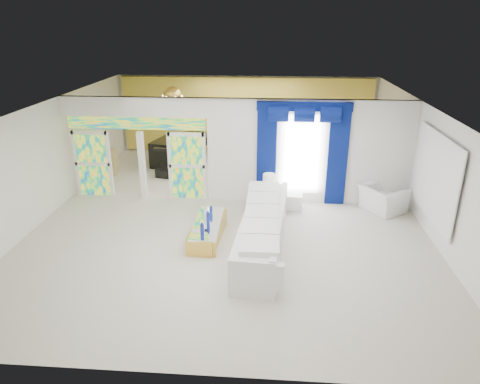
# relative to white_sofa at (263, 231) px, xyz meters

# --- Properties ---
(floor) EXTENTS (12.00, 12.00, 0.00)m
(floor) POSITION_rel_white_sofa_xyz_m (-0.89, 1.88, -0.41)
(floor) COLOR #B7AF9E
(floor) RESTS_ON ground
(dividing_wall) EXTENTS (5.70, 0.18, 3.00)m
(dividing_wall) POSITION_rel_white_sofa_xyz_m (1.26, 2.88, 1.09)
(dividing_wall) COLOR white
(dividing_wall) RESTS_ON ground
(dividing_header) EXTENTS (4.30, 0.18, 0.55)m
(dividing_header) POSITION_rel_white_sofa_xyz_m (-3.74, 2.88, 2.32)
(dividing_header) COLOR white
(dividing_header) RESTS_ON dividing_wall
(stained_panel_left) EXTENTS (0.95, 0.04, 2.00)m
(stained_panel_left) POSITION_rel_white_sofa_xyz_m (-5.16, 2.88, 0.59)
(stained_panel_left) COLOR #994C3F
(stained_panel_left) RESTS_ON ground
(stained_panel_right) EXTENTS (0.95, 0.04, 2.00)m
(stained_panel_right) POSITION_rel_white_sofa_xyz_m (-2.31, 2.88, 0.59)
(stained_panel_right) COLOR #994C3F
(stained_panel_right) RESTS_ON ground
(stained_transom) EXTENTS (4.00, 0.05, 0.35)m
(stained_transom) POSITION_rel_white_sofa_xyz_m (-3.74, 2.88, 1.84)
(stained_transom) COLOR #994C3F
(stained_transom) RESTS_ON dividing_header
(window_pane) EXTENTS (1.00, 0.02, 2.30)m
(window_pane) POSITION_rel_white_sofa_xyz_m (1.01, 2.78, 1.04)
(window_pane) COLOR white
(window_pane) RESTS_ON dividing_wall
(blue_drape_left) EXTENTS (0.55, 0.10, 2.80)m
(blue_drape_left) POSITION_rel_white_sofa_xyz_m (0.01, 2.75, 0.99)
(blue_drape_left) COLOR #030D48
(blue_drape_left) RESTS_ON ground
(blue_drape_right) EXTENTS (0.55, 0.10, 2.80)m
(blue_drape_right) POSITION_rel_white_sofa_xyz_m (2.01, 2.75, 0.99)
(blue_drape_right) COLOR #030D48
(blue_drape_right) RESTS_ON ground
(blue_pelmet) EXTENTS (2.60, 0.12, 0.25)m
(blue_pelmet) POSITION_rel_white_sofa_xyz_m (1.01, 2.75, 2.41)
(blue_pelmet) COLOR #030D48
(blue_pelmet) RESTS_ON dividing_wall
(wall_mirror) EXTENTS (0.04, 2.70, 1.90)m
(wall_mirror) POSITION_rel_white_sofa_xyz_m (4.05, 0.88, 1.14)
(wall_mirror) COLOR white
(wall_mirror) RESTS_ON ground
(gold_curtains) EXTENTS (9.70, 0.12, 2.90)m
(gold_curtains) POSITION_rel_white_sofa_xyz_m (-0.89, 7.78, 1.09)
(gold_curtains) COLOR gold
(gold_curtains) RESTS_ON ground
(white_sofa) EXTENTS (1.23, 4.32, 0.81)m
(white_sofa) POSITION_rel_white_sofa_xyz_m (0.00, 0.00, 0.00)
(white_sofa) COLOR silver
(white_sofa) RESTS_ON ground
(coffee_table) EXTENTS (0.76, 1.92, 0.42)m
(coffee_table) POSITION_rel_white_sofa_xyz_m (-1.35, 0.30, -0.20)
(coffee_table) COLOR gold
(coffee_table) RESTS_ON ground
(console_table) EXTENTS (1.30, 0.46, 0.43)m
(console_table) POSITION_rel_white_sofa_xyz_m (0.41, 2.30, -0.19)
(console_table) COLOR white
(console_table) RESTS_ON ground
(table_lamp) EXTENTS (0.36, 0.36, 0.58)m
(table_lamp) POSITION_rel_white_sofa_xyz_m (0.11, 2.30, 0.31)
(table_lamp) COLOR white
(table_lamp) RESTS_ON console_table
(armchair) EXTENTS (1.42, 1.46, 0.72)m
(armchair) POSITION_rel_white_sofa_xyz_m (3.28, 2.32, -0.05)
(armchair) COLOR silver
(armchair) RESTS_ON ground
(grand_piano) EXTENTS (1.82, 2.14, 0.94)m
(grand_piano) POSITION_rel_white_sofa_xyz_m (-3.30, 6.17, 0.06)
(grand_piano) COLOR black
(grand_piano) RESTS_ON ground
(piano_bench) EXTENTS (0.93, 0.54, 0.29)m
(piano_bench) POSITION_rel_white_sofa_xyz_m (-3.30, 4.57, -0.26)
(piano_bench) COLOR black
(piano_bench) RESTS_ON ground
(tv_console) EXTENTS (0.61, 0.56, 0.86)m
(tv_console) POSITION_rel_white_sofa_xyz_m (-5.47, 4.81, 0.03)
(tv_console) COLOR tan
(tv_console) RESTS_ON ground
(chandelier) EXTENTS (0.60, 0.60, 0.60)m
(chandelier) POSITION_rel_white_sofa_xyz_m (-3.19, 5.28, 2.24)
(chandelier) COLOR gold
(chandelier) RESTS_ON ceiling
(decanters) EXTENTS (0.18, 1.15, 0.27)m
(decanters) POSITION_rel_white_sofa_xyz_m (-1.38, 0.23, 0.11)
(decanters) COLOR navy
(decanters) RESTS_ON coffee_table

